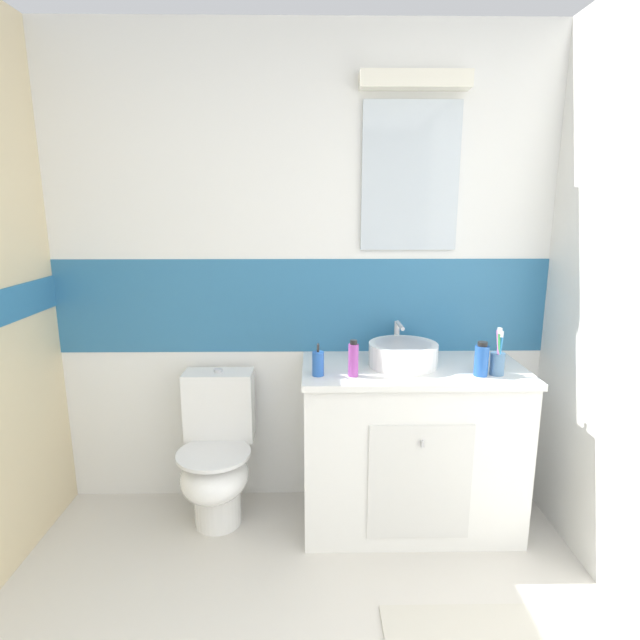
% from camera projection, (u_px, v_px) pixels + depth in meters
% --- Properties ---
extents(wall_back_tiled, '(3.20, 0.20, 2.50)m').
position_uv_depth(wall_back_tiled, '(304.00, 275.00, 2.72)').
color(wall_back_tiled, white).
rests_on(wall_back_tiled, ground_plane).
extents(vanity_cabinet, '(1.09, 0.56, 0.85)m').
position_uv_depth(vanity_cabinet, '(409.00, 445.00, 2.60)').
color(vanity_cabinet, white).
rests_on(vanity_cabinet, ground_plane).
extents(sink_basin, '(0.34, 0.38, 0.19)m').
position_uv_depth(sink_basin, '(403.00, 353.00, 2.51)').
color(sink_basin, white).
rests_on(sink_basin, vanity_cabinet).
extents(toilet, '(0.37, 0.50, 0.79)m').
position_uv_depth(toilet, '(217.00, 455.00, 2.62)').
color(toilet, white).
rests_on(toilet, ground_plane).
extents(toothbrush_cup, '(0.07, 0.07, 0.23)m').
position_uv_depth(toothbrush_cup, '(497.00, 361.00, 2.36)').
color(toothbrush_cup, '#4C7299').
rests_on(toothbrush_cup, vanity_cabinet).
extents(soap_dispenser, '(0.06, 0.06, 0.16)m').
position_uv_depth(soap_dispenser, '(318.00, 363.00, 2.35)').
color(soap_dispenser, '#2659B2').
rests_on(soap_dispenser, vanity_cabinet).
extents(mouthwash_bottle, '(0.06, 0.06, 0.16)m').
position_uv_depth(mouthwash_bottle, '(481.00, 360.00, 2.35)').
color(mouthwash_bottle, '#2659B2').
rests_on(mouthwash_bottle, vanity_cabinet).
extents(deodorant_spray_can, '(0.05, 0.05, 0.17)m').
position_uv_depth(deodorant_spray_can, '(353.00, 359.00, 2.34)').
color(deodorant_spray_can, '#993F99').
rests_on(deodorant_spray_can, vanity_cabinet).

